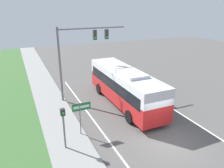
{
  "coord_description": "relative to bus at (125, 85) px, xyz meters",
  "views": [
    {
      "loc": [
        -8.61,
        -9.98,
        8.81
      ],
      "look_at": [
        -0.71,
        7.63,
        1.77
      ],
      "focal_mm": 35.0,
      "sensor_mm": 36.0,
      "label": 1
    }
  ],
  "objects": [
    {
      "name": "lane_divider_far",
      "position": [
        3.51,
        -6.61,
        -1.9
      ],
      "size": [
        0.14,
        30.0,
        0.01
      ],
      "color": "silver",
      "rests_on": "ground_plane"
    },
    {
      "name": "pedestrian_signal",
      "position": [
        -6.59,
        -4.55,
        0.07
      ],
      "size": [
        0.28,
        0.34,
        2.89
      ],
      "color": "slate",
      "rests_on": "ground_plane"
    },
    {
      "name": "bus",
      "position": [
        0.0,
        0.0,
        0.0
      ],
      "size": [
        2.77,
        10.69,
        3.47
      ],
      "color": "red",
      "rests_on": "ground_plane"
    },
    {
      "name": "lane_divider_near",
      "position": [
        -3.69,
        -6.61,
        -1.9
      ],
      "size": [
        0.14,
        30.0,
        0.01
      ],
      "color": "silver",
      "rests_on": "ground_plane"
    },
    {
      "name": "street_sign",
      "position": [
        -5.15,
        -3.42,
        -0.07
      ],
      "size": [
        1.32,
        0.08,
        2.55
      ],
      "color": "slate",
      "rests_on": "ground_plane"
    },
    {
      "name": "sidewalk",
      "position": [
        -6.29,
        -6.61,
        -1.85
      ],
      "size": [
        2.8,
        80.0,
        0.12
      ],
      "color": "gray",
      "rests_on": "ground_plane"
    },
    {
      "name": "ground_plane",
      "position": [
        -0.09,
        -6.61,
        -1.91
      ],
      "size": [
        80.0,
        80.0,
        0.0
      ],
      "primitive_type": "plane",
      "color": "#565451"
    },
    {
      "name": "signal_gantry",
      "position": [
        -3.23,
        2.96,
        3.1
      ],
      "size": [
        6.57,
        0.41,
        7.02
      ],
      "color": "slate",
      "rests_on": "ground_plane"
    }
  ]
}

